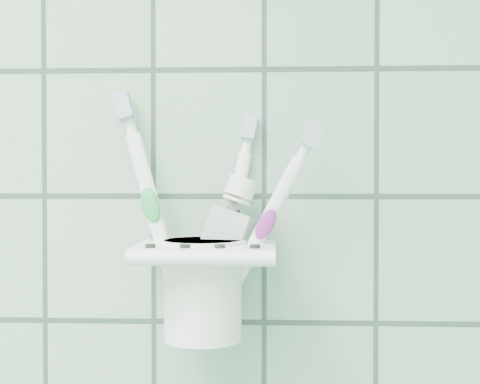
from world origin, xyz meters
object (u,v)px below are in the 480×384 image
object	(u,v)px
holder_bracket	(206,254)
toothbrush_blue	(211,216)
toothbrush_orange	(211,212)
toothpaste_tube	(192,237)
cup	(203,285)
toothbrush_pink	(185,201)

from	to	relation	value
holder_bracket	toothbrush_blue	bearing A→B (deg)	75.14
toothbrush_orange	toothpaste_tube	world-z (taller)	toothbrush_orange
holder_bracket	toothpaste_tube	world-z (taller)	toothpaste_tube
holder_bracket	cup	bearing A→B (deg)	133.78
toothbrush_pink	toothpaste_tube	xyz separation A→B (m)	(0.00, 0.01, -0.03)
toothpaste_tube	holder_bracket	bearing A→B (deg)	-9.59
toothbrush_pink	toothbrush_orange	distance (m)	0.02
cup	toothbrush_pink	bearing A→B (deg)	-153.41
cup	toothbrush_pink	world-z (taller)	toothbrush_pink
toothbrush_blue	toothbrush_pink	bearing A→B (deg)	-137.62
cup	toothbrush_blue	distance (m)	0.06
holder_bracket	cup	world-z (taller)	same
toothbrush_orange	toothbrush_blue	bearing A→B (deg)	89.90
toothbrush_pink	toothbrush_blue	size ratio (longest dim) A/B	1.14
toothbrush_pink	toothbrush_orange	bearing A→B (deg)	21.97
holder_bracket	toothbrush_orange	world-z (taller)	toothbrush_orange
cup	holder_bracket	bearing A→B (deg)	-46.22
toothbrush_blue	toothbrush_orange	distance (m)	0.01
cup	toothbrush_blue	world-z (taller)	toothbrush_blue
holder_bracket	toothpaste_tube	size ratio (longest dim) A/B	0.79
cup	toothbrush_orange	size ratio (longest dim) A/B	0.44
toothbrush_blue	toothbrush_orange	bearing A→B (deg)	-82.10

